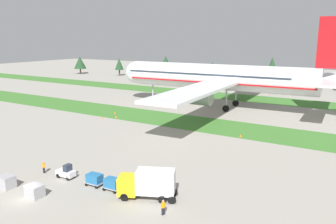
% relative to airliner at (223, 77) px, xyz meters
% --- Properties ---
extents(ground_plane, '(400.00, 400.00, 0.00)m').
position_rel_airliner_xyz_m(ground_plane, '(0.15, -62.07, -8.40)').
color(ground_plane, gray).
extents(grass_strip_near, '(320.00, 12.62, 0.01)m').
position_rel_airliner_xyz_m(grass_strip_near, '(0.15, -18.70, -8.40)').
color(grass_strip_near, '#3D752D').
rests_on(grass_strip_near, ground).
extents(grass_strip_far, '(320.00, 12.62, 0.01)m').
position_rel_airliner_xyz_m(grass_strip_far, '(0.15, 18.54, -8.40)').
color(grass_strip_far, '#3D752D').
rests_on(grass_strip_far, ground).
extents(airliner, '(62.34, 76.81, 23.43)m').
position_rel_airliner_xyz_m(airliner, '(0.00, 0.00, 0.00)').
color(airliner, silver).
rests_on(airliner, ground).
extents(baggage_tug, '(2.64, 1.39, 1.97)m').
position_rel_airliner_xyz_m(baggage_tug, '(-0.23, -55.13, -7.59)').
color(baggage_tug, silver).
rests_on(baggage_tug, ground).
extents(cargo_dolly_lead, '(2.25, 1.58, 1.55)m').
position_rel_airliner_xyz_m(cargo_dolly_lead, '(4.79, -54.95, -7.48)').
color(cargo_dolly_lead, '#A3A3A8').
rests_on(cargo_dolly_lead, ground).
extents(cargo_dolly_second, '(2.25, 1.58, 1.55)m').
position_rel_airliner_xyz_m(cargo_dolly_second, '(7.69, -54.84, -7.48)').
color(cargo_dolly_second, '#A3A3A8').
rests_on(cargo_dolly_second, ground).
extents(cargo_dolly_third, '(2.25, 1.58, 1.55)m').
position_rel_airliner_xyz_m(cargo_dolly_third, '(10.59, -54.74, -7.48)').
color(cargo_dolly_third, '#A3A3A8').
rests_on(cargo_dolly_third, ground).
extents(catering_truck, '(7.29, 4.92, 3.58)m').
position_rel_airliner_xyz_m(catering_truck, '(12.77, -54.34, -6.45)').
color(catering_truck, yellow).
rests_on(catering_truck, ground).
extents(ground_crew_marshaller, '(0.56, 0.36, 1.74)m').
position_rel_airliner_xyz_m(ground_crew_marshaller, '(-4.25, -55.57, -7.46)').
color(ground_crew_marshaller, black).
rests_on(ground_crew_marshaller, ground).
extents(ground_crew_loader, '(0.36, 0.52, 1.74)m').
position_rel_airliner_xyz_m(ground_crew_loader, '(16.36, -56.72, -7.46)').
color(ground_crew_loader, black).
rests_on(ground_crew_loader, ground).
extents(uld_container_0, '(2.00, 1.60, 1.63)m').
position_rel_airliner_xyz_m(uld_container_0, '(-4.34, -61.30, -7.59)').
color(uld_container_0, '#A3A3A8').
rests_on(uld_container_0, ground).
extents(uld_container_2, '(2.03, 1.64, 1.51)m').
position_rel_airliner_xyz_m(uld_container_2, '(0.84, -61.07, -7.65)').
color(uld_container_2, '#A3A3A8').
rests_on(uld_container_2, ground).
extents(taxiway_marker_0, '(0.44, 0.44, 0.57)m').
position_rel_airliner_xyz_m(taxiway_marker_0, '(-19.75, -26.27, -8.12)').
color(taxiway_marker_0, orange).
rests_on(taxiway_marker_0, ground).
extents(taxiway_marker_1, '(0.44, 0.44, 0.59)m').
position_rel_airliner_xyz_m(taxiway_marker_1, '(-20.25, -20.87, -8.11)').
color(taxiway_marker_1, orange).
rests_on(taxiway_marker_1, ground).
extents(taxiway_marker_2, '(0.44, 0.44, 0.49)m').
position_rel_airliner_xyz_m(taxiway_marker_2, '(-17.49, -23.77, -8.16)').
color(taxiway_marker_2, orange).
rests_on(taxiway_marker_2, ground).
extents(taxiway_marker_3, '(0.44, 0.44, 0.58)m').
position_rel_airliner_xyz_m(taxiway_marker_3, '(13.58, -24.04, -8.11)').
color(taxiway_marker_3, orange).
rests_on(taxiway_marker_3, ground).
extents(distant_tree_line, '(203.41, 10.29, 12.29)m').
position_rel_airliner_xyz_m(distant_tree_line, '(-3.22, 47.77, -1.68)').
color(distant_tree_line, '#4C3823').
rests_on(distant_tree_line, ground).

